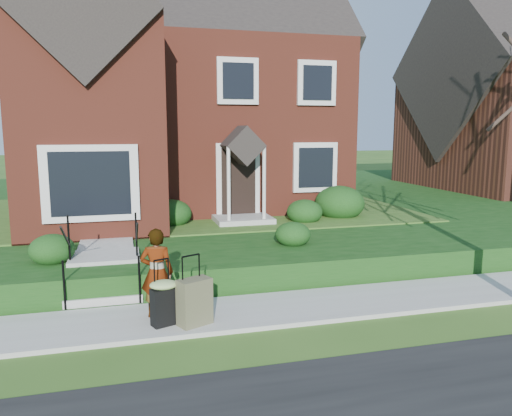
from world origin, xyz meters
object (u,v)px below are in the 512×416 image
object	(u,v)px
suitcase_black	(164,300)
suitcase_olive	(195,302)
front_steps	(104,270)
woman	(157,273)

from	to	relation	value
suitcase_black	suitcase_olive	size ratio (longest dim) A/B	0.95
suitcase_black	front_steps	bearing A→B (deg)	93.37
front_steps	suitcase_olive	bearing A→B (deg)	-56.83
woman	suitcase_olive	bearing A→B (deg)	149.47
suitcase_black	suitcase_olive	world-z (taller)	suitcase_olive
woman	front_steps	bearing A→B (deg)	-49.23
woman	suitcase_olive	size ratio (longest dim) A/B	1.33
front_steps	woman	size ratio (longest dim) A/B	1.31
suitcase_black	suitcase_olive	xyz separation A→B (m)	(0.48, -0.11, -0.04)
front_steps	suitcase_black	size ratio (longest dim) A/B	1.83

